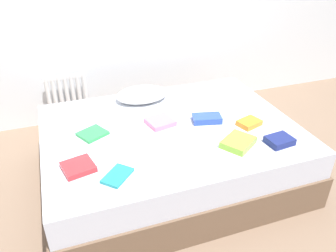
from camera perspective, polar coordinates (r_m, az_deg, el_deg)
ground_plane at (r=2.94m, az=0.33°, el=-8.55°), size 8.00×8.00×0.00m
bed at (r=2.79m, az=0.34°, el=-4.61°), size 2.00×1.50×0.50m
radiator at (r=3.68m, az=-16.67°, el=4.74°), size 0.41×0.04×0.49m
pillow at (r=3.07m, az=-4.45°, el=5.37°), size 0.47×0.33×0.11m
textbook_orange at (r=2.74m, az=13.61°, el=0.52°), size 0.21×0.18×0.04m
textbook_green at (r=2.61m, az=-12.68°, el=-1.27°), size 0.25×0.24×0.02m
textbook_blue at (r=2.74m, az=6.62°, el=1.26°), size 0.25×0.18×0.05m
textbook_pink at (r=2.68m, az=-1.34°, el=0.69°), size 0.23×0.23×0.04m
textbook_red at (r=2.27m, az=-14.99°, el=-6.72°), size 0.23×0.22×0.04m
textbook_teal at (r=2.16m, az=-8.58°, el=-8.33°), size 0.23×0.23×0.02m
textbook_lime at (r=2.47m, az=11.83°, el=-2.74°), size 0.30×0.28×0.05m
textbook_navy at (r=2.57m, az=18.40°, el=-2.35°), size 0.20×0.16×0.05m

